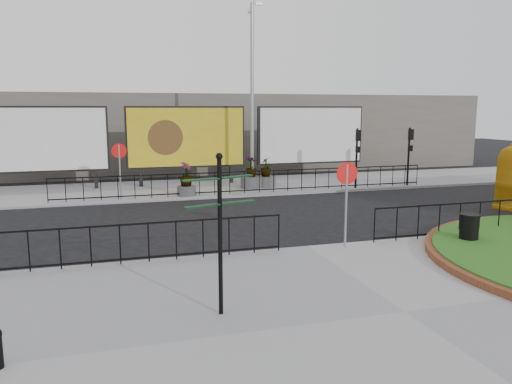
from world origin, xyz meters
name	(u,v)px	position (x,y,z in m)	size (l,w,h in m)	color
ground	(308,250)	(0.00, 0.00, 0.00)	(90.00, 90.00, 0.00)	black
pavement_near	(404,315)	(0.00, -5.00, 0.06)	(30.00, 10.00, 0.12)	gray
pavement_far	(219,187)	(0.00, 12.00, 0.06)	(44.00, 6.00, 0.12)	gray
railing_near_left	(91,246)	(-6.00, -0.30, 0.67)	(10.00, 0.10, 1.10)	black
railing_near_right	(499,216)	(6.50, -0.30, 0.67)	(9.00, 0.10, 1.10)	black
railing_far	(252,182)	(1.00, 9.30, 0.67)	(18.00, 0.10, 1.10)	black
speed_sign_far	(119,159)	(-5.00, 9.40, 1.92)	(0.64, 0.07, 2.47)	gray
speed_sign_near	(347,186)	(1.00, -0.40, 1.92)	(0.64, 0.07, 2.47)	gray
billboard_left	(42,140)	(-8.50, 12.97, 2.60)	(6.20, 0.31, 4.10)	black
billboard_mid	(186,137)	(-1.50, 12.97, 2.60)	(6.20, 0.31, 4.10)	black
billboard_right	(311,135)	(5.50, 12.97, 2.60)	(6.20, 0.31, 4.10)	black
lamp_post	(252,93)	(1.51, 11.00, 4.83)	(0.74, 0.18, 9.23)	gray
signal_pole_a	(357,149)	(6.50, 9.34, 2.10)	(0.22, 0.26, 3.00)	black
signal_pole_b	(410,148)	(9.50, 9.34, 2.10)	(0.22, 0.26, 3.00)	black
building_backdrop	(188,132)	(0.00, 22.00, 2.50)	(40.00, 10.00, 5.00)	#615B55
fingerpost_sign	(220,219)	(-3.50, -4.05, 2.02)	(1.47, 0.61, 3.15)	black
litter_bin	(469,230)	(4.50, -1.34, 0.60)	(0.57, 0.57, 0.95)	black
planter_a	(186,182)	(-2.08, 9.52, 0.78)	(0.87, 0.87, 1.55)	#4C4C4F
planter_b	(251,177)	(1.43, 10.89, 0.67)	(1.09, 1.09, 1.59)	#4C4C4F
planter_c	(266,176)	(2.23, 11.00, 0.66)	(1.03, 1.03, 1.53)	#4C4C4F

